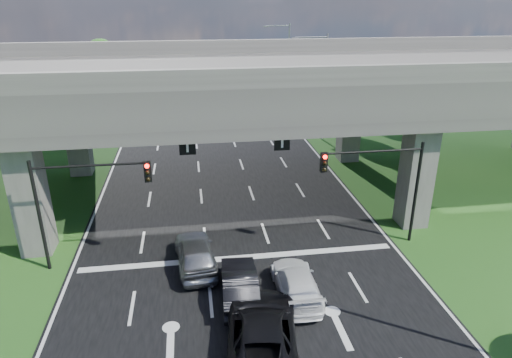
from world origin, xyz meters
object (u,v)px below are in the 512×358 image
object	(u,v)px
signal_right	(381,176)
car_silver	(195,253)
car_dark	(240,284)
signal_left	(81,193)
car_white	(296,283)
streetlight_far	(321,80)
car_trailing	(262,333)
streetlight_beyond	(286,58)

from	to	relation	value
signal_right	car_silver	size ratio (longest dim) A/B	1.24
car_silver	car_dark	xyz separation A→B (m)	(1.97, -3.00, -0.06)
car_dark	signal_left	bearing A→B (deg)	-25.13
car_silver	car_white	size ratio (longest dim) A/B	1.04
signal_left	streetlight_far	xyz separation A→B (m)	(17.92, 20.06, 1.66)
streetlight_far	car_white	size ratio (longest dim) A/B	2.13
signal_right	car_trailing	size ratio (longest dim) A/B	0.97
streetlight_far	car_silver	xyz separation A→B (m)	(-12.49, -21.00, -4.99)
signal_left	streetlight_beyond	size ratio (longest dim) A/B	0.60
signal_left	car_trailing	size ratio (longest dim) A/B	0.97
signal_right	streetlight_beyond	bearing A→B (deg)	86.39
streetlight_far	car_white	world-z (taller)	streetlight_far
car_silver	car_trailing	size ratio (longest dim) A/B	0.78
signal_right	car_trailing	world-z (taller)	signal_right
signal_right	car_white	bearing A→B (deg)	-143.58
streetlight_far	car_trailing	distance (m)	29.71
car_silver	car_dark	bearing A→B (deg)	118.17
streetlight_far	car_silver	distance (m)	24.94
car_dark	car_white	distance (m)	2.67
car_white	car_silver	bearing A→B (deg)	-33.59
signal_left	streetlight_beyond	distance (m)	40.30
signal_right	streetlight_far	world-z (taller)	streetlight_far
signal_right	signal_left	size ratio (longest dim) A/B	1.00
signal_right	signal_left	world-z (taller)	same
car_dark	car_trailing	world-z (taller)	car_trailing
car_trailing	signal_right	bearing A→B (deg)	-128.41
car_silver	signal_right	bearing A→B (deg)	-179.84
signal_left	streetlight_far	size ratio (longest dim) A/B	0.60
car_dark	car_silver	bearing A→B (deg)	-53.80
signal_right	streetlight_far	xyz separation A→B (m)	(2.27, 20.06, 1.66)
car_silver	car_white	world-z (taller)	car_silver
streetlight_beyond	car_trailing	bearing A→B (deg)	-103.00
car_silver	car_trailing	distance (m)	6.96
signal_right	streetlight_beyond	xyz separation A→B (m)	(2.27, 36.06, 1.66)
signal_right	car_white	distance (m)	7.76
signal_right	car_white	world-z (taller)	signal_right
signal_right	car_white	size ratio (longest dim) A/B	1.28
signal_left	car_silver	bearing A→B (deg)	-9.85
signal_right	car_silver	world-z (taller)	signal_right
streetlight_beyond	car_white	distance (m)	41.26
car_white	car_trailing	distance (m)	3.99
signal_left	car_dark	size ratio (longest dim) A/B	1.29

